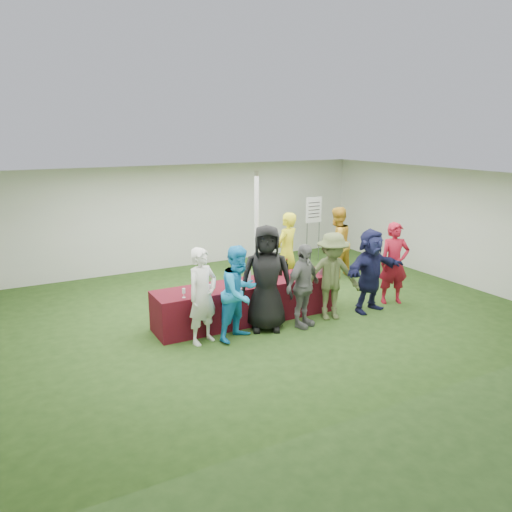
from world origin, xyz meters
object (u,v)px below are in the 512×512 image
customer_0 (203,296)px  customer_5 (370,271)px  wine_list_sign (314,215)px  customer_6 (394,263)px  customer_1 (239,293)px  dump_bucket (326,270)px  serving_table (247,301)px  customer_4 (332,276)px  staff_back (336,243)px  staff_pourer (287,252)px  customer_2 (266,278)px  customer_3 (303,286)px

customer_0 → customer_5: 3.54m
wine_list_sign → customer_6: bearing=-97.3°
wine_list_sign → customer_1: (-4.15, -3.80, -0.48)m
dump_bucket → customer_6: (1.50, -0.34, 0.02)m
serving_table → customer_4: 1.70m
wine_list_sign → staff_back: size_ratio=1.02×
customer_4 → customer_5: 0.93m
serving_table → customer_0: bearing=-153.3°
customer_1 → customer_4: customer_4 is taller
wine_list_sign → staff_pourer: 2.76m
serving_table → dump_bucket: dump_bucket is taller
staff_pourer → customer_2: bearing=25.8°
customer_0 → customer_3: (1.90, -0.21, -0.05)m
customer_4 → customer_6: (1.70, 0.14, 0.01)m
customer_1 → customer_5: bearing=-23.4°
staff_pourer → customer_1: staff_pourer is taller
customer_1 → customer_4: bearing=-23.0°
staff_back → customer_6: 2.10m
staff_pourer → customer_0: staff_pourer is taller
staff_back → customer_5: (-0.86, -2.25, -0.03)m
serving_table → customer_0: customer_0 is taller
customer_5 → serving_table: bearing=154.0°
wine_list_sign → customer_0: 6.03m
customer_2 → customer_5: 2.31m
customer_3 → customer_6: 2.42m
dump_bucket → customer_4: (-0.21, -0.48, 0.01)m
serving_table → customer_4: size_ratio=2.11×
customer_2 → customer_5: customer_2 is taller
staff_pourer → staff_back: (1.63, 0.31, -0.02)m
serving_table → customer_2: bearing=-79.2°
serving_table → staff_back: (3.27, 1.54, 0.50)m
dump_bucket → staff_back: size_ratio=0.15×
wine_list_sign → staff_pourer: size_ratio=1.00×
serving_table → staff_pourer: 2.11m
dump_bucket → customer_0: customer_0 is taller
customer_0 → customer_5: bearing=-23.0°
customer_2 → customer_6: customer_2 is taller
customer_6 → customer_2: bearing=-158.8°
dump_bucket → staff_back: 2.37m
wine_list_sign → customer_4: (-2.17, -3.78, -0.46)m
customer_3 → customer_1: bearing=156.2°
wine_list_sign → customer_0: (-4.78, -3.65, -0.48)m
wine_list_sign → customer_2: customer_2 is taller
customer_0 → customer_6: 4.31m
staff_pourer → customer_1: size_ratio=1.07×
serving_table → staff_back: 3.65m
customer_2 → customer_5: (2.30, -0.15, -0.13)m
staff_pourer → customer_0: (-2.77, -1.79, -0.06)m
staff_back → customer_4: bearing=42.7°
customer_4 → customer_5: size_ratio=1.01×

